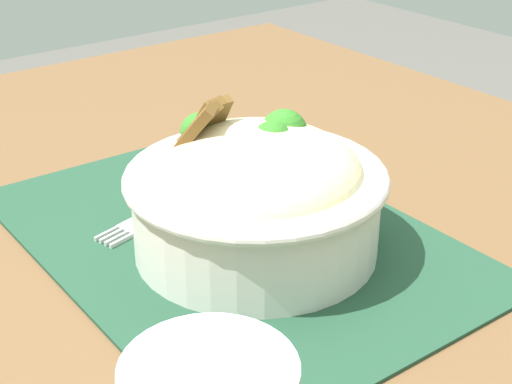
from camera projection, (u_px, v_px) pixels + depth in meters
name	position (u px, v px, depth m)	size (l,w,h in m)	color
table	(257.00, 304.00, 0.67)	(1.09, 0.87, 0.72)	brown
placemat	(231.00, 237.00, 0.63)	(0.40, 0.28, 0.00)	#1E422D
bowl	(256.00, 192.00, 0.59)	(0.20, 0.20, 0.12)	silver
fork	(157.00, 215.00, 0.66)	(0.05, 0.13, 0.00)	#B6B6B6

